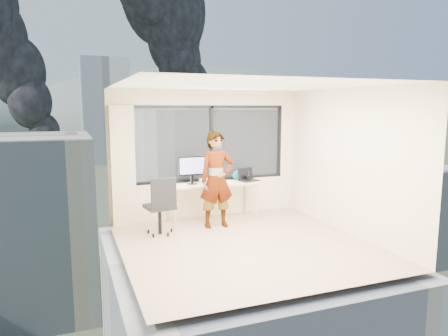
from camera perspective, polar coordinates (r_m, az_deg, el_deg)
name	(u,v)px	position (r m, az deg, el deg)	size (l,w,h in m)	color
floor	(245,244)	(7.01, 2.94, -10.48)	(4.00, 4.00, 0.01)	tan
ceiling	(246,86)	(6.64, 3.12, 11.27)	(4.00, 4.00, 0.01)	white
wall_front	(315,190)	(4.96, 12.37, -3.02)	(4.00, 0.01, 2.60)	beige
wall_left	(120,174)	(6.18, -14.20, -0.85)	(0.01, 4.00, 2.60)	beige
wall_right	(348,162)	(7.72, 16.74, 0.85)	(0.01, 4.00, 2.60)	beige
window_wall	(209,143)	(8.55, -2.06, 3.42)	(3.30, 0.16, 1.55)	black
curtain	(123,166)	(8.08, -13.74, 0.22)	(0.45, 0.14, 2.30)	beige
desk	(212,201)	(8.39, -1.60, -4.62)	(1.80, 0.60, 0.75)	tan
chair	(159,205)	(7.50, -8.88, -5.05)	(0.55, 0.55, 1.07)	black
person	(217,180)	(7.80, -1.01, -1.64)	(0.66, 0.43, 1.81)	#2D2D33
monitor	(192,170)	(8.23, -4.43, -0.24)	(0.56, 0.12, 0.56)	black
game_console	(206,180)	(8.47, -2.46, -1.69)	(0.28, 0.24, 0.07)	white
laptop	(249,175)	(8.56, 3.52, -1.00)	(0.37, 0.39, 0.24)	black
cellphone	(246,182)	(8.44, 3.08, -1.91)	(0.12, 0.05, 0.01)	black
pen_cup	(249,178)	(8.60, 3.43, -1.39)	(0.09, 0.09, 0.11)	black
handbag	(238,175)	(8.68, 2.01, -0.99)	(0.26, 0.13, 0.20)	#0E4F55
exterior_ground	(79,164)	(127.14, -19.35, 0.58)	(400.00, 400.00, 0.04)	#515B3D
near_bldg_b	(208,180)	(47.18, -2.28, -1.70)	(14.00, 13.00, 16.00)	white
near_bldg_c	(395,212)	(48.53, 22.52, -5.68)	(12.00, 10.00, 10.00)	beige
far_tower_b	(105,111)	(126.53, -16.03, 7.51)	(13.00, 13.00, 30.00)	silver
far_tower_c	(205,116)	(153.69, -2.68, 7.18)	(15.00, 15.00, 26.00)	silver
hill_b	(200,127)	(342.24, -3.27, 5.66)	(300.00, 220.00, 96.00)	slate
tree_b	(188,293)	(27.61, -4.94, -16.85)	(7.60, 7.60, 9.00)	#21551C
tree_c	(277,196)	(53.46, 7.29, -3.83)	(8.40, 8.40, 10.00)	#21551C
smoke_plume_b	(205,50)	(186.92, -2.68, 16.00)	(30.00, 18.00, 70.00)	black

